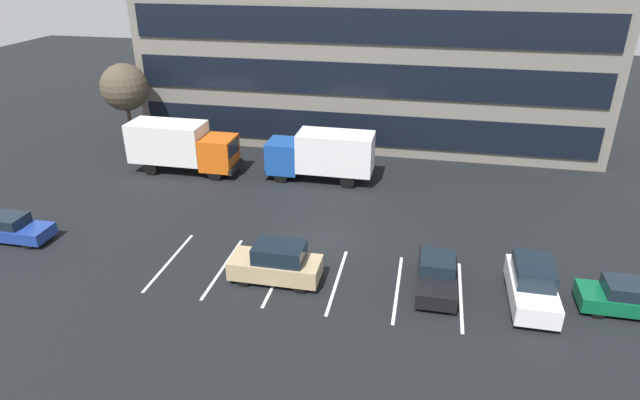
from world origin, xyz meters
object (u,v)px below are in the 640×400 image
at_px(sedan_navy, 13,229).
at_px(bare_tree, 125,87).
at_px(sedan_forest, 627,298).
at_px(suv_white, 532,284).
at_px(sedan_black, 437,274).
at_px(box_truck_blue, 322,154).
at_px(suv_tan, 277,263).
at_px(box_truck_orange, 181,145).

xyz_separation_m(sedan_navy, bare_tree, (-1.07, 14.21, 4.05)).
distance_m(sedan_forest, suv_white, 3.89).
distance_m(sedan_navy, sedan_black, 21.82).
relative_size(box_truck_blue, suv_tan, 1.69).
xyz_separation_m(sedan_forest, suv_white, (-3.88, -0.16, 0.25)).
relative_size(box_truck_orange, suv_tan, 1.76).
bearing_deg(bare_tree, sedan_black, -31.80).
xyz_separation_m(sedan_navy, suv_white, (25.82, -0.29, 0.27)).
height_order(suv_tan, sedan_black, suv_tan).
distance_m(suv_tan, bare_tree, 22.06).
height_order(sedan_navy, sedan_black, sedan_black).
height_order(box_truck_blue, suv_white, box_truck_blue).
bearing_deg(suv_white, sedan_navy, 179.35).
height_order(box_truck_orange, sedan_black, box_truck_orange).
distance_m(box_truck_blue, sedan_forest, 19.18).
height_order(suv_tan, sedan_forest, suv_tan).
bearing_deg(bare_tree, box_truck_orange, -31.58).
distance_m(sedan_navy, bare_tree, 14.81).
bearing_deg(suv_white, box_truck_orange, 152.57).
relative_size(sedan_navy, sedan_black, 0.94).
relative_size(box_truck_orange, bare_tree, 1.14).
bearing_deg(bare_tree, box_truck_blue, -11.21).
distance_m(box_truck_orange, sedan_navy, 11.73).
height_order(box_truck_orange, suv_tan, box_truck_orange).
relative_size(box_truck_orange, sedan_forest, 1.84).
bearing_deg(suv_tan, bare_tree, 136.10).
xyz_separation_m(box_truck_blue, sedan_black, (7.56, -11.15, -1.14)).
bearing_deg(box_truck_blue, sedan_black, -55.86).
height_order(sedan_black, suv_white, suv_white).
xyz_separation_m(box_truck_blue, sedan_forest, (15.45, -11.31, -1.17)).
bearing_deg(sedan_black, suv_tan, -173.05).
bearing_deg(suv_tan, box_truck_orange, 130.68).
bearing_deg(sedan_navy, box_truck_orange, 66.40).
bearing_deg(sedan_forest, suv_white, -177.60).
distance_m(box_truck_blue, suv_tan, 12.07).
xyz_separation_m(sedan_navy, suv_tan, (14.59, -0.86, 0.25)).
relative_size(suv_tan, suv_white, 0.98).
bearing_deg(sedan_navy, bare_tree, 94.29).
xyz_separation_m(suv_white, bare_tree, (-26.89, 14.51, 3.78)).
xyz_separation_m(sedan_black, bare_tree, (-22.89, 14.19, 4.00)).
bearing_deg(box_truck_blue, bare_tree, 168.79).
xyz_separation_m(box_truck_blue, bare_tree, (-15.32, 3.04, 2.86)).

